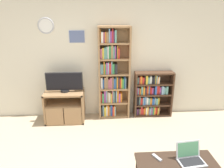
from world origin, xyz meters
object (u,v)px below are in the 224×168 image
laptop (190,157)px  remote_near_laptop (157,157)px  bookshelf_tall (112,75)px  television (64,82)px  bookshelf_short (151,94)px  coffee_table (178,168)px  tv_stand (65,106)px

laptop → remote_near_laptop: 0.42m
bookshelf_tall → remote_near_laptop: size_ratio=12.23×
television → bookshelf_short: bearing=4.6°
coffee_table → remote_near_laptop: remote_near_laptop is taller
laptop → remote_near_laptop: laptop is taller
coffee_table → laptop: 0.22m
tv_stand → bookshelf_short: size_ratio=0.80×
tv_stand → coffee_table: tv_stand is taller
coffee_table → remote_near_laptop: 0.29m
coffee_table → bookshelf_short: bearing=86.1°
laptop → remote_near_laptop: bearing=162.7°
bookshelf_short → remote_near_laptop: 2.10m
tv_stand → coffee_table: 2.68m
bookshelf_tall → remote_near_laptop: (0.48, -2.05, -0.53)m
bookshelf_tall → bookshelf_short: bearing=0.3°
bookshelf_short → laptop: size_ratio=2.80×
tv_stand → bookshelf_tall: bookshelf_tall is taller
laptop → tv_stand: bearing=126.9°
remote_near_laptop → bookshelf_short: bearing=-129.0°
tv_stand → coffee_table: bearing=-49.6°
coffee_table → remote_near_laptop: (-0.24, 0.14, 0.05)m
laptop → television: bearing=126.3°
laptop → remote_near_laptop: size_ratio=2.23×
bookshelf_short → laptop: bookshelf_short is taller
television → coffee_table: bearing=-50.2°
tv_stand → laptop: bearing=-45.9°
bookshelf_tall → remote_near_laptop: 2.17m
bookshelf_short → laptop: bearing=-89.3°
bookshelf_tall → remote_near_laptop: bookshelf_tall is taller
tv_stand → laptop: laptop is taller
tv_stand → bookshelf_tall: 1.21m
television → laptop: (1.88, -1.98, -0.39)m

